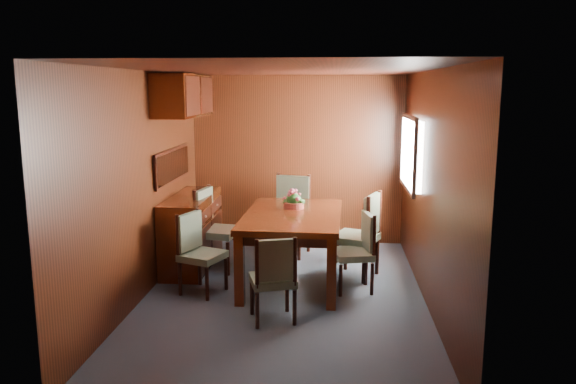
# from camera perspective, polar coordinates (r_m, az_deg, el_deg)

# --- Properties ---
(ground) EXTENTS (4.50, 4.50, 0.00)m
(ground) POSITION_cam_1_polar(r_m,az_deg,el_deg) (6.15, -0.44, -10.62)
(ground) COLOR #303741
(ground) RESTS_ON ground
(room_shell) EXTENTS (3.06, 4.52, 2.41)m
(room_shell) POSITION_cam_1_polar(r_m,az_deg,el_deg) (6.10, -1.15, 4.99)
(room_shell) COLOR black
(room_shell) RESTS_ON ground
(sideboard) EXTENTS (0.48, 1.40, 0.90)m
(sideboard) POSITION_cam_1_polar(r_m,az_deg,el_deg) (7.16, -9.74, -3.92)
(sideboard) COLOR #391407
(sideboard) RESTS_ON ground
(dining_table) EXTENTS (1.13, 1.76, 0.81)m
(dining_table) POSITION_cam_1_polar(r_m,az_deg,el_deg) (6.43, 0.52, -3.14)
(dining_table) COLOR #391407
(dining_table) RESTS_ON ground
(chair_left_near) EXTENTS (0.54, 0.55, 0.90)m
(chair_left_near) POSITION_cam_1_polar(r_m,az_deg,el_deg) (6.23, -9.19, -5.64)
(chair_left_near) COLOR black
(chair_left_near) RESTS_ON ground
(chair_left_far) EXTENTS (0.54, 0.56, 1.02)m
(chair_left_far) POSITION_cam_1_polar(r_m,az_deg,el_deg) (6.99, -7.67, -3.24)
(chair_left_far) COLOR black
(chair_left_far) RESTS_ON ground
(chair_right_near) EXTENTS (0.48, 0.49, 0.89)m
(chair_right_near) POSITION_cam_1_polar(r_m,az_deg,el_deg) (6.27, 7.23, -5.55)
(chair_right_near) COLOR black
(chair_right_near) RESTS_ON ground
(chair_right_far) EXTENTS (0.61, 0.63, 1.03)m
(chair_right_far) POSITION_cam_1_polar(r_m,az_deg,el_deg) (6.63, 7.56, -3.94)
(chair_right_far) COLOR black
(chair_right_far) RESTS_ON ground
(chair_head) EXTENTS (0.51, 0.49, 0.87)m
(chair_head) POSITION_cam_1_polar(r_m,az_deg,el_deg) (5.37, -1.44, -8.38)
(chair_head) COLOR black
(chair_head) RESTS_ON ground
(chair_foot) EXTENTS (0.61, 0.60, 1.07)m
(chair_foot) POSITION_cam_1_polar(r_m,az_deg,el_deg) (7.58, 0.24, -1.85)
(chair_foot) COLOR black
(chair_foot) RESTS_ON ground
(flower_centerpiece) EXTENTS (0.26, 0.26, 0.26)m
(flower_centerpiece) POSITION_cam_1_polar(r_m,az_deg,el_deg) (6.63, 0.59, -0.61)
(flower_centerpiece) COLOR #A54232
(flower_centerpiece) RESTS_ON dining_table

